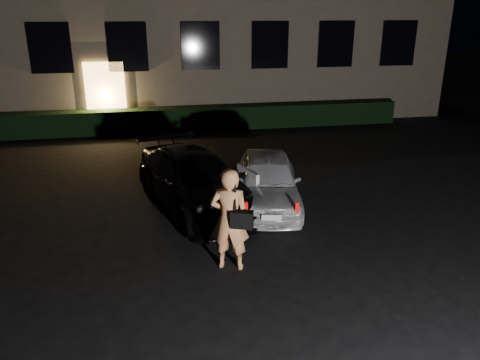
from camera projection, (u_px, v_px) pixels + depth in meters
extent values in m
plane|color=black|center=(273.00, 276.00, 7.94)|extent=(80.00, 80.00, 0.00)
cube|color=#FFBC60|center=(106.00, 97.00, 17.00)|extent=(1.40, 0.10, 2.50)
cube|color=black|center=(50.00, 48.00, 16.11)|extent=(1.40, 0.10, 1.70)
cube|color=black|center=(127.00, 47.00, 16.56)|extent=(1.40, 0.10, 1.70)
cube|color=black|center=(201.00, 46.00, 17.00)|extent=(1.40, 0.10, 1.70)
cube|color=black|center=(270.00, 45.00, 17.45)|extent=(1.40, 0.10, 1.70)
cube|color=black|center=(336.00, 44.00, 17.90)|extent=(1.40, 0.10, 1.70)
cube|color=black|center=(398.00, 43.00, 18.35)|extent=(1.40, 0.10, 1.70)
cube|color=black|center=(204.00, 118.00, 17.49)|extent=(15.00, 0.70, 0.85)
imported|color=black|center=(195.00, 180.00, 10.60)|extent=(2.91, 4.62, 1.25)
cube|color=white|center=(248.00, 178.00, 10.29)|extent=(0.33, 0.88, 0.42)
cube|color=silver|center=(240.00, 220.00, 8.77)|extent=(0.45, 0.17, 0.14)
imported|color=silver|center=(268.00, 180.00, 10.67)|extent=(2.06, 3.70, 1.19)
cube|color=red|center=(246.00, 207.00, 9.09)|extent=(0.08, 0.06, 0.20)
cube|color=red|center=(297.00, 207.00, 9.08)|extent=(0.08, 0.06, 0.20)
cube|color=silver|center=(272.00, 217.00, 9.11)|extent=(0.40, 0.11, 0.12)
imported|color=#E39658|center=(230.00, 219.00, 7.93)|extent=(0.77, 0.63, 1.83)
cube|color=black|center=(242.00, 220.00, 7.76)|extent=(0.41, 0.28, 0.29)
cube|color=black|center=(235.00, 195.00, 7.68)|extent=(0.06, 0.07, 0.57)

